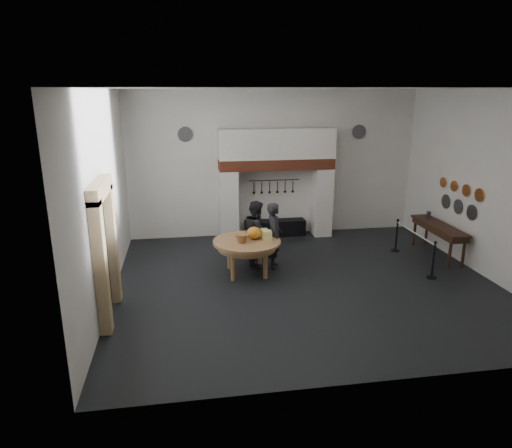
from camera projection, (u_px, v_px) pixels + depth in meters
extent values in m
cube|color=black|center=(305.00, 282.00, 11.04)|extent=(9.00, 8.00, 0.02)
cube|color=silver|center=(312.00, 88.00, 9.76)|extent=(9.00, 8.00, 0.02)
cube|color=silver|center=(274.00, 164.00, 14.19)|extent=(9.00, 0.02, 4.50)
cube|color=silver|center=(382.00, 249.00, 6.61)|extent=(9.00, 0.02, 4.50)
cube|color=silver|center=(104.00, 198.00, 9.72)|extent=(0.02, 8.00, 4.50)
cube|color=silver|center=(487.00, 185.00, 11.08)|extent=(0.02, 8.00, 4.50)
cube|color=silver|center=(229.00, 205.00, 13.97)|extent=(0.55, 0.70, 2.15)
cube|color=silver|center=(321.00, 201.00, 14.41)|extent=(0.55, 0.70, 2.15)
cube|color=#9E442B|center=(276.00, 164.00, 13.84)|extent=(3.50, 0.72, 0.32)
cube|color=silver|center=(277.00, 143.00, 13.67)|extent=(3.50, 0.70, 0.90)
cube|color=black|center=(275.00, 228.00, 14.49)|extent=(1.90, 0.45, 0.50)
cylinder|color=black|center=(274.00, 180.00, 14.25)|extent=(1.60, 0.02, 0.02)
cube|color=black|center=(102.00, 258.00, 9.06)|extent=(0.04, 1.10, 2.50)
cube|color=tan|center=(101.00, 269.00, 8.40)|extent=(0.22, 0.30, 2.60)
cube|color=tan|center=(112.00, 244.00, 9.72)|extent=(0.22, 0.30, 2.60)
cube|color=tan|center=(100.00, 189.00, 8.68)|extent=(0.22, 1.70, 0.30)
cube|color=gold|center=(114.00, 217.00, 10.67)|extent=(0.05, 0.34, 0.44)
cylinder|color=#A5824E|center=(247.00, 242.00, 11.33)|extent=(1.73, 1.73, 0.07)
ellipsoid|color=orange|center=(254.00, 233.00, 11.40)|extent=(0.36, 0.36, 0.31)
cube|color=#DDDB84|center=(267.00, 235.00, 11.31)|extent=(0.22, 0.22, 0.24)
cube|color=#D0CB7C|center=(264.00, 233.00, 11.60)|extent=(0.18, 0.18, 0.20)
cone|color=#A5623C|center=(242.00, 238.00, 11.12)|extent=(0.33, 0.33, 0.22)
ellipsoid|color=#9B6A37|center=(241.00, 234.00, 11.61)|extent=(0.31, 0.18, 0.13)
imported|color=black|center=(274.00, 236.00, 11.72)|extent=(0.47, 0.67, 1.73)
imported|color=black|center=(256.00, 232.00, 12.05)|extent=(0.66, 0.84, 1.70)
cube|color=#351E13|center=(439.00, 226.00, 12.55)|extent=(0.55, 2.20, 0.06)
cylinder|color=#434347|center=(429.00, 215.00, 13.08)|extent=(0.12, 0.12, 0.22)
cylinder|color=#C6662D|center=(479.00, 195.00, 11.35)|extent=(0.03, 0.34, 0.34)
cylinder|color=#C6662D|center=(466.00, 190.00, 11.87)|extent=(0.03, 0.32, 0.32)
cylinder|color=#C6662D|center=(454.00, 186.00, 12.39)|extent=(0.03, 0.30, 0.30)
cylinder|color=#C6662D|center=(443.00, 182.00, 12.91)|extent=(0.03, 0.28, 0.28)
cylinder|color=#4C4C51|center=(472.00, 212.00, 11.68)|extent=(0.03, 0.40, 0.40)
cylinder|color=#4C4C51|center=(458.00, 207.00, 12.25)|extent=(0.03, 0.40, 0.40)
cylinder|color=#4C4C51|center=(446.00, 201.00, 12.82)|extent=(0.03, 0.40, 0.40)
cylinder|color=#4C4C51|center=(185.00, 134.00, 13.47)|extent=(0.44, 0.03, 0.44)
cylinder|color=#4C4C51|center=(359.00, 132.00, 14.29)|extent=(0.44, 0.03, 0.44)
cylinder|color=black|center=(433.00, 261.00, 11.15)|extent=(0.05, 0.05, 0.90)
cylinder|color=black|center=(397.00, 236.00, 13.05)|extent=(0.05, 0.05, 0.90)
cylinder|color=beige|center=(415.00, 233.00, 11.99)|extent=(0.04, 2.00, 0.04)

